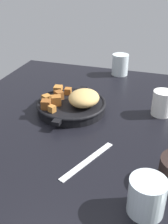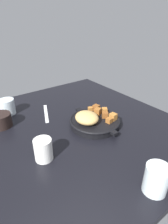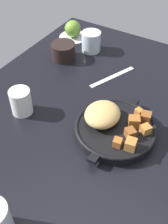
{
  "view_description": "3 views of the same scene",
  "coord_description": "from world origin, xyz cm",
  "px_view_note": "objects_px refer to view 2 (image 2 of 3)",
  "views": [
    {
      "loc": [
        69.7,
        22.15,
        43.83
      ],
      "look_at": [
        0.73,
        0.16,
        3.86
      ],
      "focal_mm": 43.74,
      "sensor_mm": 36.0,
      "label": 1
    },
    {
      "loc": [
        -62.04,
        41.77,
        46.82
      ],
      "look_at": [
        -2.76,
        -2.27,
        6.97
      ],
      "focal_mm": 30.27,
      "sensor_mm": 36.0,
      "label": 2
    },
    {
      "loc": [
        -56.71,
        -26.9,
        61.25
      ],
      "look_at": [
        -6.5,
        3.6,
        4.51
      ],
      "focal_mm": 45.6,
      "sensor_mm": 36.0,
      "label": 3
    }
  ],
  "objects_px": {
    "white_creamer_pitcher": "(43,150)",
    "water_glass_short": "(7,107)",
    "butter_knife": "(46,113)",
    "cast_iron_skillet": "(94,121)",
    "coffee_mug_dark": "(1,120)",
    "water_glass_tall": "(156,179)"
  },
  "relations": [
    {
      "from": "white_creamer_pitcher",
      "to": "water_glass_short",
      "type": "xyz_separation_m",
      "value": [
        0.42,
        -0.0,
        -0.0
      ]
    },
    {
      "from": "butter_knife",
      "to": "water_glass_short",
      "type": "xyz_separation_m",
      "value": [
        0.11,
        0.15,
        0.04
      ]
    },
    {
      "from": "cast_iron_skillet",
      "to": "butter_knife",
      "type": "relative_size",
      "value": 1.43
    },
    {
      "from": "water_glass_short",
      "to": "coffee_mug_dark",
      "type": "relative_size",
      "value": 0.86
    },
    {
      "from": "white_creamer_pitcher",
      "to": "cast_iron_skillet",
      "type": "bearing_deg",
      "value": -76.79
    },
    {
      "from": "cast_iron_skillet",
      "to": "water_glass_short",
      "type": "height_order",
      "value": "same"
    },
    {
      "from": "water_glass_tall",
      "to": "white_creamer_pitcher",
      "type": "bearing_deg",
      "value": 32.2
    },
    {
      "from": "cast_iron_skillet",
      "to": "coffee_mug_dark",
      "type": "height_order",
      "value": "cast_iron_skillet"
    },
    {
      "from": "butter_knife",
      "to": "white_creamer_pitcher",
      "type": "xyz_separation_m",
      "value": [
        -0.3,
        0.16,
        0.04
      ]
    },
    {
      "from": "butter_knife",
      "to": "white_creamer_pitcher",
      "type": "relative_size",
      "value": 2.35
    },
    {
      "from": "butter_knife",
      "to": "white_creamer_pitcher",
      "type": "distance_m",
      "value": 0.34
    },
    {
      "from": "white_creamer_pitcher",
      "to": "water_glass_tall",
      "type": "height_order",
      "value": "water_glass_tall"
    },
    {
      "from": "water_glass_short",
      "to": "coffee_mug_dark",
      "type": "xyz_separation_m",
      "value": [
        -0.1,
        0.06,
        -0.01
      ]
    },
    {
      "from": "white_creamer_pitcher",
      "to": "coffee_mug_dark",
      "type": "height_order",
      "value": "white_creamer_pitcher"
    },
    {
      "from": "water_glass_short",
      "to": "water_glass_tall",
      "type": "bearing_deg",
      "value": -165.01
    },
    {
      "from": "cast_iron_skillet",
      "to": "water_glass_short",
      "type": "xyz_separation_m",
      "value": [
        0.35,
        0.28,
        0.01
      ]
    },
    {
      "from": "water_glass_short",
      "to": "coffee_mug_dark",
      "type": "bearing_deg",
      "value": 149.34
    },
    {
      "from": "water_glass_short",
      "to": "coffee_mug_dark",
      "type": "distance_m",
      "value": 0.12
    },
    {
      "from": "white_creamer_pitcher",
      "to": "coffee_mug_dark",
      "type": "xyz_separation_m",
      "value": [
        0.31,
        0.06,
        -0.01
      ]
    },
    {
      "from": "white_creamer_pitcher",
      "to": "water_glass_short",
      "type": "height_order",
      "value": "white_creamer_pitcher"
    },
    {
      "from": "coffee_mug_dark",
      "to": "water_glass_tall",
      "type": "relative_size",
      "value": 1.02
    },
    {
      "from": "coffee_mug_dark",
      "to": "cast_iron_skillet",
      "type": "bearing_deg",
      "value": -125.84
    }
  ]
}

